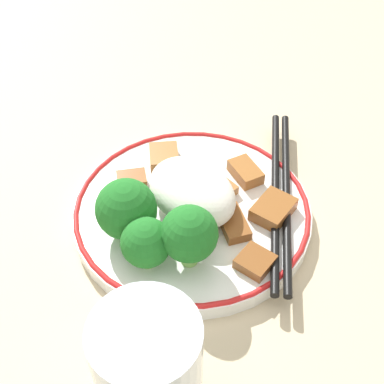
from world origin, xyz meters
name	(u,v)px	position (x,y,z in m)	size (l,w,h in m)	color
ground_plane	(192,218)	(0.00, 0.00, 0.00)	(3.00, 3.00, 0.00)	#C6B28E
plate	(192,211)	(0.00, 0.00, 0.01)	(0.22, 0.22, 0.02)	white
rice_mound	(192,191)	(0.00, 0.00, 0.03)	(0.09, 0.07, 0.04)	white
broccoli_back_left	(126,210)	(-0.01, -0.06, 0.04)	(0.05, 0.05, 0.06)	#7FB756
broccoli_back_center	(146,243)	(0.03, -0.07, 0.04)	(0.04, 0.04, 0.05)	#7FB756
broccoli_back_right	(189,234)	(0.05, -0.04, 0.05)	(0.05, 0.05, 0.06)	#7FB756
meat_near_front	(245,171)	(0.00, 0.07, 0.02)	(0.04, 0.03, 0.01)	#995B28
meat_near_left	(164,157)	(-0.07, 0.02, 0.02)	(0.04, 0.04, 0.01)	#9E6633
meat_near_right	(218,189)	(0.00, 0.03, 0.02)	(0.03, 0.03, 0.01)	#9E6633
meat_near_back	(191,180)	(-0.02, 0.02, 0.02)	(0.03, 0.03, 0.01)	#995B28
meat_on_rice_edge	(255,262)	(0.08, 0.00, 0.02)	(0.03, 0.03, 0.01)	brown
meat_mid_left	(273,209)	(0.05, 0.05, 0.02)	(0.04, 0.04, 0.01)	brown
meat_mid_right	(132,181)	(-0.06, -0.03, 0.02)	(0.03, 0.03, 0.01)	brown
meat_far_scatter	(233,223)	(0.04, 0.01, 0.02)	(0.04, 0.03, 0.01)	brown
chopsticks	(281,193)	(0.04, 0.07, 0.02)	(0.17, 0.17, 0.01)	black
drinking_glass	(149,370)	(0.12, -0.13, 0.05)	(0.07, 0.07, 0.10)	silver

